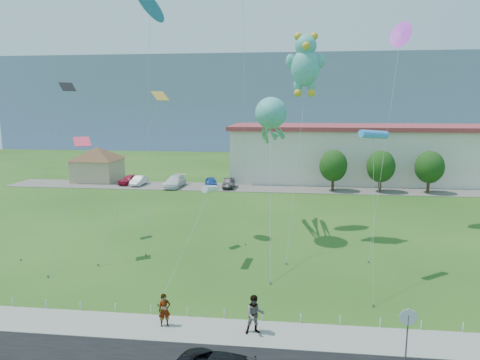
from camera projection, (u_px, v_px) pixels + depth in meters
name	position (u px, v px, depth m)	size (l,w,h in m)	color
ground	(210.00, 306.00, 24.00)	(160.00, 160.00, 0.00)	#1C4A14
sidewalk	(200.00, 330.00, 21.30)	(80.00, 2.50, 0.10)	gray
parking_strip	(257.00, 188.00, 58.24)	(70.00, 6.00, 0.06)	#59544C
hill_ridge	(277.00, 101.00, 139.28)	(160.00, 50.00, 25.00)	gray
pavilion	(97.00, 161.00, 63.37)	(9.20, 9.20, 5.00)	tan
warehouse	(436.00, 153.00, 63.41)	(61.00, 15.00, 8.20)	beige
stop_sign	(408.00, 322.00, 18.49)	(0.80, 0.07, 2.50)	slate
rope_fence	(206.00, 313.00, 22.68)	(26.05, 0.05, 0.50)	white
tree_near	(333.00, 166.00, 55.56)	(3.60, 3.60, 5.47)	#3F2B19
tree_mid	(381.00, 166.00, 54.88)	(3.60, 3.60, 5.47)	#3F2B19
tree_far	(429.00, 167.00, 54.20)	(3.60, 3.60, 5.47)	#3F2B19
pedestrian_left	(164.00, 310.00, 21.53)	(0.62, 0.40, 1.69)	gray
pedestrian_right	(255.00, 314.00, 20.80)	(0.95, 0.74, 1.95)	gray
parked_car_red	(130.00, 179.00, 60.73)	(1.62, 4.02, 1.37)	maroon
parked_car_silver	(139.00, 180.00, 60.10)	(1.36, 3.91, 1.29)	silver
parked_car_white	(175.00, 181.00, 58.69)	(2.12, 5.22, 1.52)	white
parked_car_blue	(211.00, 182.00, 58.81)	(1.53, 3.79, 1.29)	#1C449A
parked_car_black	(229.00, 183.00, 57.98)	(1.37, 3.94, 1.30)	black
octopus_kite	(271.00, 121.00, 35.20)	(2.52, 15.27, 11.79)	teal
teddy_bear_kite	(305.00, 63.00, 33.78)	(3.11, 7.31, 16.76)	teal
small_kite_pink	(79.00, 154.00, 30.20)	(1.56, 4.80, 9.01)	#FC3855
small_kite_yellow	(153.00, 115.00, 32.11)	(4.05, 5.62, 12.26)	gold
small_kite_white	(210.00, 190.00, 29.69)	(2.04, 8.19, 5.82)	silver
small_kite_cyan	(374.00, 136.00, 26.98)	(0.74, 6.04, 9.75)	#3493EB
small_kite_purple	(400.00, 39.00, 37.36)	(4.73, 11.29, 17.97)	#C734D3
small_kite_black	(62.00, 106.00, 34.32)	(1.84, 6.93, 13.05)	black
small_kite_blue	(150.00, 11.00, 33.78)	(1.80, 5.82, 19.64)	blue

